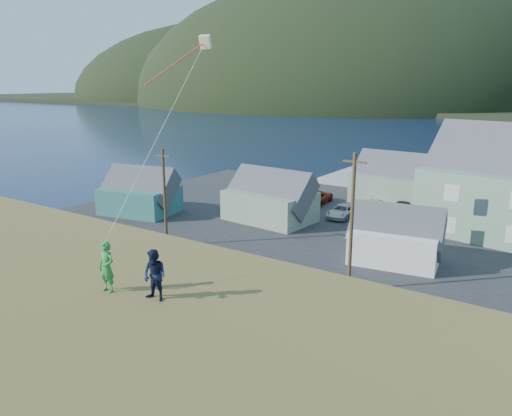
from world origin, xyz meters
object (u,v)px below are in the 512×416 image
(shed_white, at_px, (396,237))
(shed_palegreen_far, at_px, (401,181))
(wharf, at_px, (426,183))
(kite_flyer_navy, at_px, (155,275))
(kite_flyer_green, at_px, (107,267))
(shed_teal, at_px, (140,193))
(shed_palegreen_near, at_px, (270,198))

(shed_white, bearing_deg, shed_palegreen_far, 98.81)
(wharf, height_order, shed_palegreen_far, shed_palegreen_far)
(shed_white, xyz_separation_m, kite_flyer_navy, (0.91, -26.50, 5.86))
(kite_flyer_green, xyz_separation_m, kite_flyer_navy, (1.80, 0.40, -0.02))
(shed_teal, xyz_separation_m, shed_palegreen_near, (13.24, 5.28, 0.13))
(wharf, bearing_deg, kite_flyer_navy, -82.78)
(kite_flyer_green, height_order, kite_flyer_navy, kite_flyer_green)
(shed_white, relative_size, shed_palegreen_far, 0.68)
(wharf, xyz_separation_m, shed_teal, (-21.45, -31.98, 1.89))
(shed_white, bearing_deg, shed_palegreen_near, 153.91)
(shed_teal, relative_size, shed_palegreen_far, 0.78)
(shed_palegreen_near, bearing_deg, kite_flyer_navy, -58.37)
(kite_flyer_green, relative_size, kite_flyer_navy, 1.02)
(shed_white, xyz_separation_m, kite_flyer_green, (-0.89, -26.90, 5.88))
(wharf, relative_size, shed_teal, 2.95)
(wharf, height_order, kite_flyer_green, kite_flyer_green)
(shed_palegreen_far, relative_size, kite_flyer_navy, 6.72)
(shed_white, bearing_deg, shed_teal, 172.79)
(wharf, xyz_separation_m, shed_white, (6.42, -31.31, 1.72))
(shed_palegreen_near, bearing_deg, shed_palegreen_far, 64.67)
(shed_palegreen_near, xyz_separation_m, shed_palegreen_far, (8.60, 14.64, 0.33))
(shed_white, xyz_separation_m, shed_palegreen_far, (-6.03, 19.26, 0.62))
(shed_teal, xyz_separation_m, kite_flyer_navy, (28.78, -25.84, 5.70))
(shed_teal, height_order, kite_flyer_navy, kite_flyer_navy)
(wharf, distance_m, kite_flyer_green, 58.97)
(shed_palegreen_near, bearing_deg, shed_teal, -153.17)
(wharf, relative_size, shed_palegreen_near, 2.75)
(shed_palegreen_near, height_order, kite_flyer_navy, kite_flyer_navy)
(kite_flyer_navy, bearing_deg, shed_teal, 133.70)
(shed_palegreen_far, xyz_separation_m, kite_flyer_navy, (6.94, -45.76, 5.24))
(shed_white, bearing_deg, kite_flyer_green, -100.47)
(shed_white, height_order, shed_palegreen_far, shed_palegreen_far)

